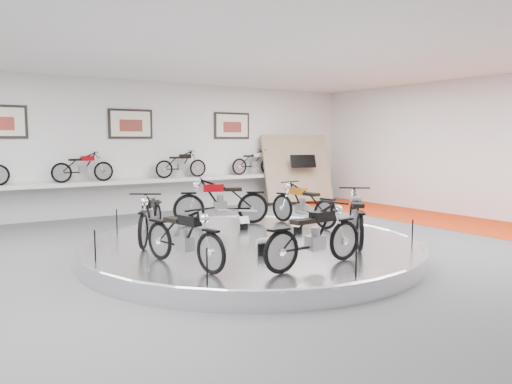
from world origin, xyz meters
TOP-DOWN VIEW (x-y plane):
  - floor at (0.00, 0.00)m, footprint 16.00×16.00m
  - ceiling at (0.00, 0.00)m, footprint 16.00×16.00m
  - wall_back at (0.00, 7.00)m, footprint 16.00×0.00m
  - wall_right at (8.00, 0.00)m, footprint 0.00×14.00m
  - orange_carpet_strip at (6.80, 0.00)m, footprint 2.40×12.60m
  - dado_band at (0.00, 6.98)m, footprint 15.68×0.04m
  - display_platform at (0.00, 0.30)m, footprint 6.40×6.40m
  - platform_rim at (0.00, 0.30)m, footprint 6.40×6.40m
  - shelf at (0.00, 6.70)m, footprint 11.00×0.55m
  - poster_center at (0.00, 6.96)m, footprint 1.35×0.06m
  - poster_right at (3.50, 6.96)m, footprint 1.35×0.06m
  - display_panel at (5.60, 6.10)m, footprint 2.56×1.52m
  - shelf_bike_b at (-1.50, 6.70)m, footprint 1.22×0.43m
  - shelf_bike_c at (1.50, 6.70)m, footprint 1.22×0.43m
  - shelf_bike_d at (4.20, 6.70)m, footprint 1.22×0.43m
  - bike_a at (1.91, 1.14)m, footprint 0.81×1.74m
  - bike_b at (0.43, 2.26)m, footprint 1.95×1.32m
  - bike_c at (-1.65, 1.29)m, footprint 1.39×1.72m
  - bike_d at (-1.91, -0.75)m, footprint 0.89×1.68m
  - bike_e at (-0.26, -1.85)m, footprint 1.71×0.71m
  - bike_f at (1.52, -0.93)m, footprint 1.57×1.74m

SIDE VIEW (x-z plane):
  - floor at x=0.00m, z-range 0.00..0.00m
  - orange_carpet_strip at x=6.80m, z-range 0.00..0.01m
  - display_platform at x=0.00m, z-range 0.00..0.30m
  - platform_rim at x=0.00m, z-range 0.22..0.32m
  - dado_band at x=0.00m, z-range 0.00..1.10m
  - bike_d at x=-1.91m, z-range 0.30..1.24m
  - bike_c at x=-1.65m, z-range 0.30..1.28m
  - bike_e at x=-0.26m, z-range 0.30..1.28m
  - bike_a at x=1.91m, z-range 0.30..1.29m
  - bike_f at x=1.52m, z-range 0.30..1.32m
  - bike_b at x=0.43m, z-range 0.30..1.39m
  - shelf at x=0.00m, z-range 0.95..1.05m
  - display_panel at x=5.60m, z-range 0.10..2.40m
  - shelf_bike_b at x=-1.50m, z-range 1.05..1.78m
  - shelf_bike_c at x=1.50m, z-range 1.05..1.78m
  - shelf_bike_d at x=4.20m, z-range 1.05..1.78m
  - wall_back at x=0.00m, z-range -6.00..10.00m
  - wall_right at x=8.00m, z-range -5.00..9.00m
  - poster_center at x=0.00m, z-range 2.26..3.14m
  - poster_right at x=3.50m, z-range 2.26..3.14m
  - ceiling at x=0.00m, z-range 4.00..4.00m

